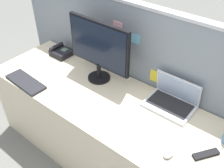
{
  "coord_description": "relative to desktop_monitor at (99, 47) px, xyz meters",
  "views": [
    {
      "loc": [
        0.96,
        -1.16,
        2.05
      ],
      "look_at": [
        0.0,
        0.05,
        0.84
      ],
      "focal_mm": 41.73,
      "sensor_mm": 36.0,
      "label": 1
    }
  ],
  "objects": [
    {
      "name": "ground_plane",
      "position": [
        0.23,
        -0.17,
        -1.02
      ],
      "size": [
        10.0,
        10.0,
        0.0
      ],
      "primitive_type": "plane",
      "color": "slate"
    },
    {
      "name": "desk",
      "position": [
        0.23,
        -0.17,
        -0.66
      ],
      "size": [
        2.15,
        0.7,
        0.72
      ],
      "primitive_type": "cube",
      "color": "beige",
      "rests_on": "ground_plane"
    },
    {
      "name": "cubicle_divider",
      "position": [
        0.23,
        0.22,
        -0.33
      ],
      "size": [
        2.58,
        0.08,
        1.36
      ],
      "color": "gray",
      "rests_on": "ground_plane"
    },
    {
      "name": "desktop_monitor",
      "position": [
        0.0,
        0.0,
        0.0
      ],
      "size": [
        0.58,
        0.19,
        0.52
      ],
      "color": "black",
      "rests_on": "desk"
    },
    {
      "name": "laptop",
      "position": [
        0.64,
        0.08,
        -0.25
      ],
      "size": [
        0.35,
        0.26,
        0.21
      ],
      "color": "silver",
      "rests_on": "desk"
    },
    {
      "name": "desk_phone",
      "position": [
        -0.54,
        0.05,
        -0.27
      ],
      "size": [
        0.18,
        0.17,
        0.09
      ],
      "color": "black",
      "rests_on": "desk"
    },
    {
      "name": "keyboard_main",
      "position": [
        -0.43,
        -0.44,
        -0.29
      ],
      "size": [
        0.39,
        0.17,
        0.02
      ],
      "primitive_type": "cube",
      "rotation": [
        0.0,
        0.0,
        -0.06
      ],
      "color": "#232328",
      "rests_on": "desk"
    },
    {
      "name": "computer_mouse_right_hand",
      "position": [
        0.85,
        -0.34,
        -0.28
      ],
      "size": [
        0.06,
        0.1,
        0.03
      ],
      "primitive_type": "ellipsoid",
      "rotation": [
        0.0,
        0.0,
        0.04
      ],
      "color": "silver",
      "rests_on": "desk"
    },
    {
      "name": "tv_remote",
      "position": [
        1.03,
        -0.2,
        -0.29
      ],
      "size": [
        0.13,
        0.16,
        0.02
      ],
      "primitive_type": "cube",
      "rotation": [
        0.0,
        0.0,
        -0.61
      ],
      "color": "black",
      "rests_on": "desk"
    }
  ]
}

